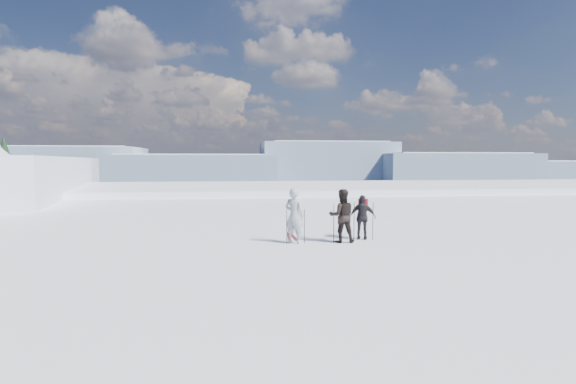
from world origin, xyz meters
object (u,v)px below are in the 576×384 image
(skier_grey, at_px, (294,216))
(skier_pack, at_px, (363,217))
(skier_dark, at_px, (342,216))
(skis_loose, at_px, (291,236))

(skier_grey, height_order, skier_pack, skier_grey)
(skier_dark, distance_m, skis_loose, 2.20)
(skier_dark, height_order, skis_loose, skier_dark)
(skis_loose, bearing_deg, skier_dark, -40.98)
(skier_pack, relative_size, skis_loose, 0.90)
(skier_grey, height_order, skis_loose, skier_grey)
(skier_grey, height_order, skier_dark, skier_grey)
(skis_loose, bearing_deg, skier_grey, -93.09)
(skier_grey, bearing_deg, skier_pack, -134.17)
(skier_dark, bearing_deg, skier_pack, -147.09)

